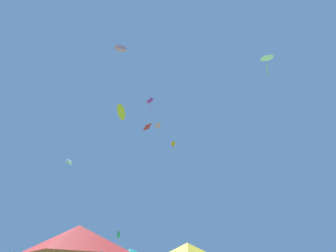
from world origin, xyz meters
name	(u,v)px	position (x,y,z in m)	size (l,w,h in m)	color
canopy_tent_red	(77,240)	(-3.89, 6.23, 3.21)	(3.53, 3.53, 3.77)	#9E9EA3
kite_orange_diamond	(173,144)	(-0.41, 27.06, 18.26)	(0.71, 0.77, 1.50)	orange
kite_green_box	(119,235)	(-7.51, 28.66, 6.42)	(0.51, 0.67, 1.74)	green
kite_yellow_delta	(122,112)	(-2.71, 6.58, 9.93)	(0.97, 1.11, 0.88)	yellow
kite_pink_delta	(158,126)	(-1.75, 17.69, 15.74)	(0.80, 0.81, 1.29)	pink
kite_pink_box	(121,48)	(-5.93, 14.42, 24.22)	(1.25, 1.37, 1.03)	pink
kite_white_box	(69,162)	(-10.95, 18.29, 12.03)	(0.91, 0.73, 0.69)	white
kite_red_diamond	(147,127)	(-4.82, 29.87, 23.04)	(1.33, 1.19, 1.03)	red
kite_magenta_box	(150,101)	(-3.30, 21.71, 22.14)	(0.96, 0.73, 2.19)	#D6389E
kite_white_delta	(267,58)	(7.93, 10.11, 17.38)	(1.24, 1.23, 1.99)	white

